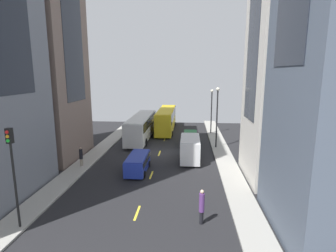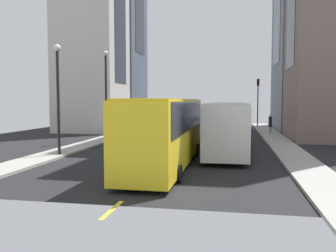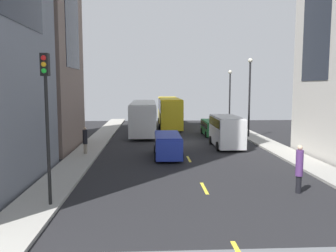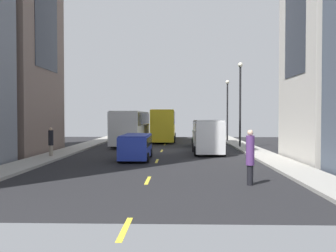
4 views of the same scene
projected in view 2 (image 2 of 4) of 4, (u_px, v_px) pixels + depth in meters
The scene contains 21 objects.
ground_plane at pixel (191, 140), 32.01m from camera, with size 41.10×41.10×0.00m, color black.
sidewalk_west at pixel (277, 141), 30.63m from camera, with size 2.10×44.00×0.15m, color #9E9B93.
sidewalk_east at pixel (111, 137), 33.37m from camera, with size 2.10×44.00×0.15m, color #9E9B93.
lane_stripe_0 at pixel (208, 124), 52.60m from camera, with size 0.16×2.00×0.01m, color yellow.
lane_stripe_1 at pixel (204, 128), 45.74m from camera, with size 0.16×2.00×0.01m, color yellow.
lane_stripe_2 at pixel (198, 133), 38.87m from camera, with size 0.16×2.00×0.01m, color yellow.
lane_stripe_3 at pixel (191, 140), 32.01m from camera, with size 0.16×2.00×0.01m, color yellow.
lane_stripe_4 at pixel (179, 150), 25.14m from camera, with size 0.16×2.00×0.01m, color yellow.
lane_stripe_5 at pixel (158, 169), 18.28m from camera, with size 0.16×2.00×0.01m, color yellow.
lane_stripe_6 at pixel (112, 210), 11.41m from camera, with size 0.16×2.00×0.01m, color yellow.
building_east_1 at pixel (91, 24), 40.02m from camera, with size 6.85×7.14×24.14m.
city_bus_white at pixel (228, 123), 24.33m from camera, with size 2.80×12.70×3.35m.
streetcar_yellow at pixel (167, 126), 19.11m from camera, with size 2.70×12.51×3.59m.
delivery_van_white at pixel (157, 121), 34.90m from camera, with size 2.25×5.07×2.58m.
car_blue_0 at pixel (211, 124), 37.78m from camera, with size 1.95×4.63×1.66m.
car_green_1 at pixel (138, 133), 28.20m from camera, with size 1.93×4.65×1.55m.
pedestrian_crossing_mid at pixel (172, 118), 47.41m from camera, with size 0.35×0.35×2.31m.
pedestrian_waiting_curb at pixel (270, 124), 35.84m from camera, with size 0.34×0.34×1.96m.
traffic_light_near_corner at pixel (258, 93), 46.58m from camera, with size 0.32×0.44×6.21m.
streetlamp_near at pixel (58, 87), 22.03m from camera, with size 0.44×0.44×6.81m.
streetlamp_far at pixel (106, 86), 30.26m from camera, with size 0.44×0.44×7.57m.
Camera 2 is at (-3.82, 31.67, 3.51)m, focal length 38.06 mm.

